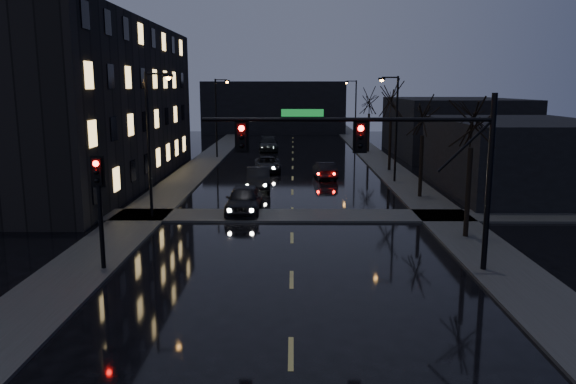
{
  "coord_description": "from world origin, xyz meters",
  "views": [
    {
      "loc": [
        0.06,
        -12.35,
        7.22
      ],
      "look_at": [
        -0.15,
        9.04,
        3.2
      ],
      "focal_mm": 35.0,
      "sensor_mm": 36.0,
      "label": 1
    }
  ],
  "objects_px": {
    "oncoming_car_a": "(244,199)",
    "oncoming_car_d": "(269,144)",
    "lead_car": "(325,170)",
    "oncoming_car_b": "(258,178)",
    "oncoming_car_c": "(267,164)"
  },
  "relations": [
    {
      "from": "oncoming_car_a",
      "to": "lead_car",
      "type": "distance_m",
      "value": 13.72
    },
    {
      "from": "oncoming_car_a",
      "to": "oncoming_car_d",
      "type": "xyz_separation_m",
      "value": [
        0.02,
        32.25,
        -0.04
      ]
    },
    {
      "from": "oncoming_car_a",
      "to": "lead_car",
      "type": "height_order",
      "value": "oncoming_car_a"
    },
    {
      "from": "oncoming_car_a",
      "to": "lead_car",
      "type": "relative_size",
      "value": 1.18
    },
    {
      "from": "oncoming_car_b",
      "to": "oncoming_car_c",
      "type": "relative_size",
      "value": 0.98
    },
    {
      "from": "oncoming_car_d",
      "to": "lead_car",
      "type": "bearing_deg",
      "value": -78.13
    },
    {
      "from": "lead_car",
      "to": "oncoming_car_c",
      "type": "bearing_deg",
      "value": -43.03
    },
    {
      "from": "oncoming_car_d",
      "to": "oncoming_car_a",
      "type": "bearing_deg",
      "value": -93.4
    },
    {
      "from": "oncoming_car_a",
      "to": "oncoming_car_c",
      "type": "bearing_deg",
      "value": 88.32
    },
    {
      "from": "oncoming_car_c",
      "to": "oncoming_car_b",
      "type": "bearing_deg",
      "value": -95.46
    },
    {
      "from": "lead_car",
      "to": "oncoming_car_d",
      "type": "bearing_deg",
      "value": -81.97
    },
    {
      "from": "oncoming_car_a",
      "to": "oncoming_car_c",
      "type": "height_order",
      "value": "oncoming_car_a"
    },
    {
      "from": "oncoming_car_a",
      "to": "oncoming_car_d",
      "type": "height_order",
      "value": "oncoming_car_a"
    },
    {
      "from": "oncoming_car_b",
      "to": "oncoming_car_d",
      "type": "distance_m",
      "value": 24.46
    },
    {
      "from": "oncoming_car_c",
      "to": "oncoming_car_d",
      "type": "distance_m",
      "value": 16.22
    }
  ]
}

